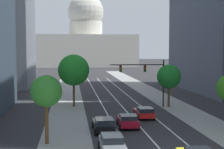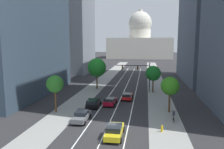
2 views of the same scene
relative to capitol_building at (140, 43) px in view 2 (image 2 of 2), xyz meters
name	(u,v)px [view 2 (image 2 of 2)]	position (x,y,z in m)	size (l,w,h in m)	color
ground_plane	(130,79)	(0.00, -99.46, -11.38)	(400.00, 400.00, 0.00)	#2B2B2D
sidewalk_left	(102,81)	(-7.89, -104.46, -11.38)	(4.76, 130.00, 0.01)	gray
sidewalk_right	(156,82)	(7.89, -104.46, -11.38)	(4.76, 130.00, 0.01)	gray
lane_stripe_left	(114,88)	(-2.76, -114.46, -11.37)	(0.16, 90.00, 0.01)	white
lane_stripe_center	(125,89)	(0.00, -114.46, -11.37)	(0.16, 90.00, 0.01)	white
lane_stripe_right	(136,89)	(2.76, -114.46, -11.37)	(0.16, 90.00, 0.01)	white
capitol_building	(140,43)	(0.00, 0.00, 0.00)	(46.04, 29.92, 35.52)	beige
car_red	(127,96)	(1.38, -124.91, -10.63)	(2.08, 4.07, 1.43)	red
car_yellow	(114,131)	(1.38, -142.79, -10.59)	(2.10, 4.78, 1.56)	yellow
car_gray	(82,116)	(-4.13, -138.10, -10.60)	(2.01, 4.54, 1.52)	slate
car_crimson	(110,101)	(-1.38, -129.30, -10.63)	(2.18, 4.19, 1.43)	maroon
car_black	(93,103)	(-4.13, -130.93, -10.60)	(2.18, 4.49, 1.51)	black
traffic_signal_mast	(139,71)	(3.37, -117.40, -6.59)	(7.87, 0.39, 6.83)	black
fire_hydrant	(162,128)	(7.17, -140.33, -10.92)	(0.26, 0.35, 0.91)	yellow
cyclist	(174,115)	(9.12, -135.99, -10.53)	(0.37, 1.70, 1.72)	black
street_tree_far_right	(153,73)	(6.64, -117.29, -6.99)	(3.47, 3.47, 6.15)	#51381E
street_tree_mid_left	(55,84)	(-9.54, -134.66, -6.72)	(2.81, 2.81, 6.11)	#51381E
street_tree_near_right	(170,86)	(8.89, -131.94, -7.00)	(2.97, 2.97, 5.90)	#51381E
street_tree_near_left	(97,67)	(-6.96, -115.32, -6.08)	(4.53, 4.53, 7.58)	#51381E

